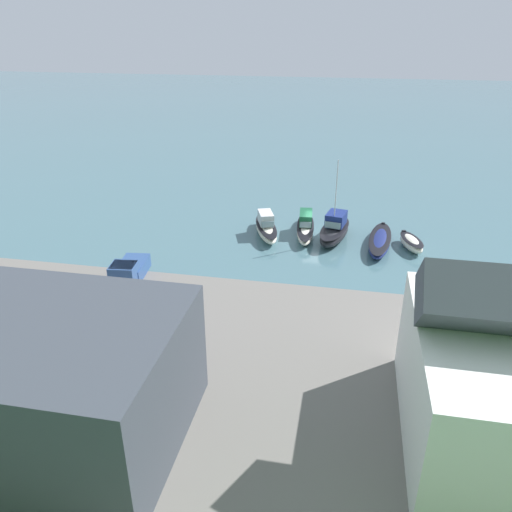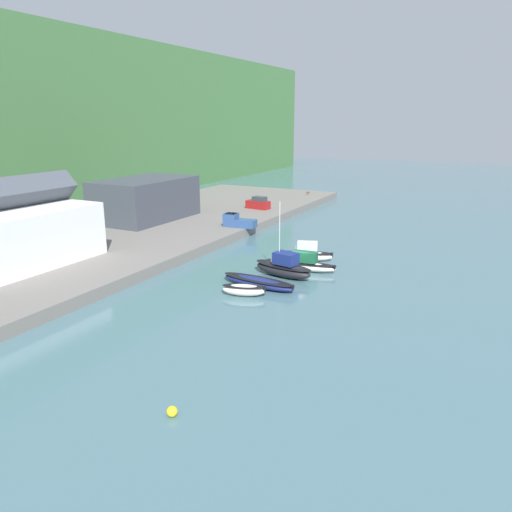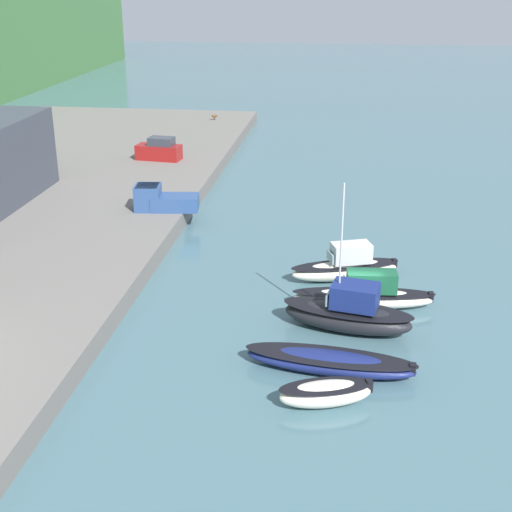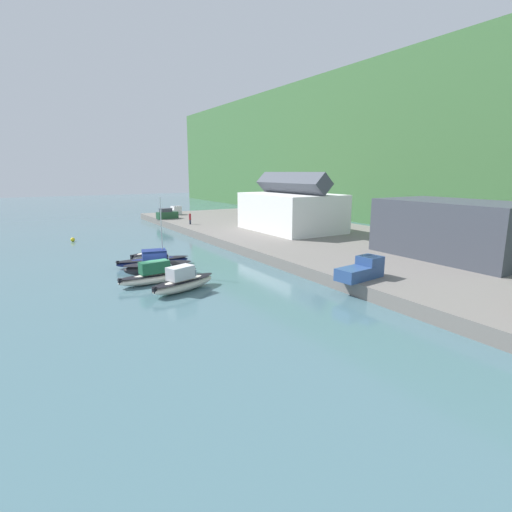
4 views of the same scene
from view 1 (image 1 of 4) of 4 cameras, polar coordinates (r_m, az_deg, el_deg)
ground_plane at (r=50.96m, az=6.97°, el=2.30°), size 320.00×320.00×0.00m
quay_promenade at (r=27.32m, az=2.10°, el=-19.04°), size 108.87×29.07×1.24m
yacht_club_building at (r=26.98m, az=-25.85°, el=-12.23°), size 16.04×9.73×6.32m
moored_boat_0 at (r=49.71m, az=17.32°, el=1.45°), size 2.74×4.54×1.13m
moored_boat_1 at (r=49.54m, az=13.97°, el=1.67°), size 2.94×8.56×0.96m
moored_boat_2 at (r=49.99m, az=8.98°, el=2.96°), size 3.72×7.39×8.17m
moored_boat_3 at (r=51.08m, az=5.67°, el=3.38°), size 2.41×8.29×2.21m
moored_boat_4 at (r=50.45m, az=1.16°, el=3.29°), size 4.05×7.19×2.36m
pickup_truck_1 at (r=40.09m, az=-14.37°, el=-1.71°), size 2.50×4.92×1.90m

